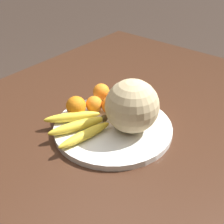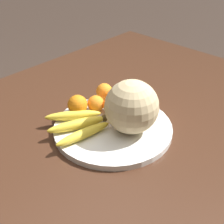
# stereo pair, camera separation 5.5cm
# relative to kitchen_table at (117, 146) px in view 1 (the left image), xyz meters

# --- Properties ---
(kitchen_table) EXTENTS (1.53, 1.19, 0.76)m
(kitchen_table) POSITION_rel_kitchen_table_xyz_m (0.00, 0.00, 0.00)
(kitchen_table) COLOR #3D2316
(kitchen_table) RESTS_ON ground_plane
(fruit_bowl) EXTENTS (0.38, 0.38, 0.02)m
(fruit_bowl) POSITION_rel_kitchen_table_xyz_m (0.02, -0.00, 0.09)
(fruit_bowl) COLOR white
(fruit_bowl) RESTS_ON kitchen_table
(melon) EXTENTS (0.17, 0.17, 0.17)m
(melon) POSITION_rel_kitchen_table_xyz_m (-0.00, 0.05, 0.18)
(melon) COLOR #C6B284
(melon) RESTS_ON fruit_bowl
(banana_bunch) EXTENTS (0.22, 0.20, 0.03)m
(banana_bunch) POSITION_rel_kitchen_table_xyz_m (0.11, -0.07, 0.12)
(banana_bunch) COLOR #473819
(banana_bunch) RESTS_ON fruit_bowl
(orange_front_left) EXTENTS (0.06, 0.06, 0.06)m
(orange_front_left) POSITION_rel_kitchen_table_xyz_m (0.00, -0.10, 0.13)
(orange_front_left) COLOR orange
(orange_front_left) RESTS_ON fruit_bowl
(orange_front_right) EXTENTS (0.06, 0.06, 0.06)m
(orange_front_right) POSITION_rel_kitchen_table_xyz_m (-0.08, -0.07, 0.13)
(orange_front_right) COLOR orange
(orange_front_right) RESTS_ON fruit_bowl
(orange_mid_center) EXTENTS (0.06, 0.06, 0.06)m
(orange_mid_center) POSITION_rel_kitchen_table_xyz_m (-0.08, -0.14, 0.13)
(orange_mid_center) COLOR orange
(orange_mid_center) RESTS_ON fruit_bowl
(orange_back_left) EXTENTS (0.06, 0.06, 0.06)m
(orange_back_left) POSITION_rel_kitchen_table_xyz_m (-0.03, -0.06, 0.13)
(orange_back_left) COLOR orange
(orange_back_left) RESTS_ON fruit_bowl
(orange_back_right) EXTENTS (0.07, 0.07, 0.07)m
(orange_back_right) POSITION_rel_kitchen_table_xyz_m (-0.11, 0.01, 0.13)
(orange_back_right) COLOR orange
(orange_back_right) RESTS_ON fruit_bowl
(orange_top_small) EXTENTS (0.07, 0.07, 0.07)m
(orange_top_small) POSITION_rel_kitchen_table_xyz_m (0.05, -0.13, 0.13)
(orange_top_small) COLOR orange
(orange_top_small) RESTS_ON fruit_bowl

